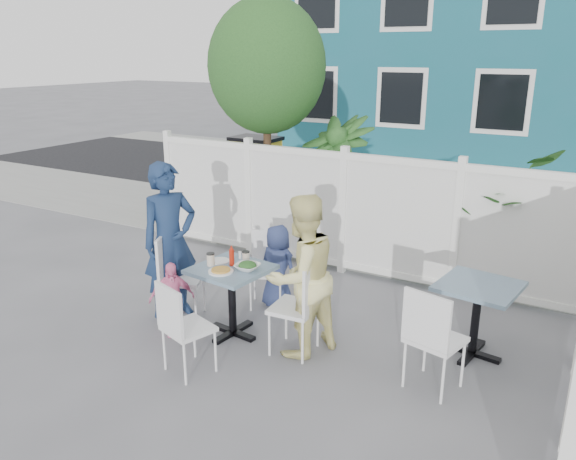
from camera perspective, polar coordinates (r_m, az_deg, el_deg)
The scene contains 29 objects.
ground at distance 5.70m, azimuth -5.78°, elevation -11.88°, with size 80.00×80.00×0.00m, color slate.
near_sidewalk at distance 8.80m, azimuth 8.63°, elevation -1.08°, with size 24.00×2.60×0.01m, color gray.
street at distance 12.20m, azimuth 15.01°, elevation 3.80°, with size 24.00×5.00×0.01m, color black.
far_sidewalk at distance 15.16m, azimuth 18.12°, elevation 6.16°, with size 24.00×1.60×0.01m, color gray.
building at distance 18.33m, azimuth 19.83°, elevation 17.31°, with size 11.00×6.00×6.00m.
fence_back at distance 7.29m, azimuth 5.62°, elevation 1.51°, with size 5.86×0.08×1.60m.
tree at distance 8.60m, azimuth -2.20°, elevation 16.25°, with size 1.80×1.62×3.59m.
utility_cabinet at distance 9.78m, azimuth -3.22°, elevation 5.12°, with size 0.74×0.53×1.37m, color gold.
potted_shrub_a at distance 8.03m, azimuth 4.82°, elevation 4.51°, with size 1.10×1.10×1.97m, color #20481C.
potted_shrub_b at distance 7.36m, azimuth 19.70°, elevation 1.21°, with size 1.53×1.32×1.70m, color #20481C.
main_table at distance 5.72m, azimuth -5.76°, elevation -5.36°, with size 0.78×0.78×0.74m.
spare_table at distance 5.60m, azimuth 18.70°, elevation -6.80°, with size 0.79×0.79×0.74m.
chair_left at distance 6.17m, azimuth -11.40°, elevation -4.05°, with size 0.56×0.57×0.95m.
chair_right at distance 5.35m, azimuth 1.43°, elevation -7.21°, with size 0.44×0.46×0.95m.
chair_back at distance 6.43m, azimuth -2.09°, elevation -3.34°, with size 0.51×0.50×0.86m.
chair_near at distance 5.12m, azimuth -10.86°, elevation -9.21°, with size 0.50×0.49×0.88m.
chair_spare at distance 4.93m, azimuth 14.38°, elevation -10.13°, with size 0.52×0.51×0.95m.
man at distance 6.16m, azimuth -11.91°, elevation -1.12°, with size 0.63×0.41×1.72m, color navy.
woman at distance 5.29m, azimuth 1.39°, elevation -4.70°, with size 0.77×0.60×1.58m, color yellow.
boy at distance 6.34m, azimuth -1.04°, elevation -3.76°, with size 0.48×0.31×0.98m, color navy.
toddler at distance 5.89m, azimuth -11.72°, elevation -6.85°, with size 0.46×0.19×0.79m, color pink.
plate_main at distance 5.55m, azimuth -6.84°, elevation -4.20°, with size 0.25×0.25×0.02m, color white.
plate_side at distance 5.83m, azimuth -6.96°, elevation -3.13°, with size 0.20×0.20×0.01m, color white.
salad_bowl at distance 5.58m, azimuth -4.14°, elevation -3.77°, with size 0.24×0.24×0.06m, color white.
coffee_cup_a at distance 5.72m, azimuth -7.86°, elevation -3.02°, with size 0.08×0.08×0.12m, color beige.
coffee_cup_b at distance 5.75m, azimuth -4.30°, elevation -2.80°, with size 0.07×0.07×0.11m, color beige.
ketchup_bottle at distance 5.68m, azimuth -5.74°, elevation -2.81°, with size 0.05×0.05×0.17m, color #A91D0C.
salt_shaker at distance 5.89m, azimuth -4.91°, elevation -2.53°, with size 0.03×0.03×0.07m, color white.
pepper_shaker at distance 5.90m, azimuth -4.91°, elevation -2.54°, with size 0.03×0.03×0.06m, color black.
Camera 1 is at (2.93, -4.01, 2.80)m, focal length 35.00 mm.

